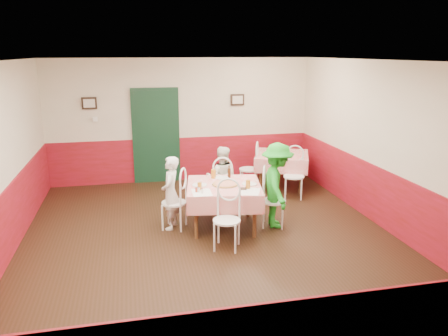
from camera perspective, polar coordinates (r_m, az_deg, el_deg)
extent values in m
plane|color=black|center=(7.14, -1.78, -9.24)|extent=(7.00, 7.00, 0.00)
plane|color=white|center=(6.52, -1.98, 13.83)|extent=(7.00, 7.00, 0.00)
cube|color=beige|center=(10.09, -5.54, 6.19)|extent=(6.00, 0.10, 2.80)
cube|color=beige|center=(3.49, 8.93, -11.19)|extent=(6.00, 0.10, 2.80)
cube|color=beige|center=(7.80, 20.36, 2.73)|extent=(0.10, 7.00, 2.80)
cube|color=maroon|center=(10.26, -5.41, 1.20)|extent=(6.00, 0.03, 1.00)
cube|color=maroon|center=(7.09, -26.45, -6.72)|extent=(0.03, 7.00, 1.00)
cube|color=maroon|center=(8.02, 19.69, -3.56)|extent=(0.03, 7.00, 1.00)
cube|color=black|center=(10.05, -8.86, 4.02)|extent=(0.96, 0.06, 2.10)
cube|color=black|center=(9.95, -17.19, 8.09)|extent=(0.32, 0.03, 0.26)
cube|color=black|center=(10.22, 1.77, 8.91)|extent=(0.32, 0.03, 0.26)
cube|color=white|center=(9.99, -16.46, 6.14)|extent=(0.10, 0.03, 0.10)
cube|color=red|center=(7.48, 0.00, -5.00)|extent=(1.41, 1.41, 0.77)
cube|color=red|center=(9.75, 7.52, -0.34)|extent=(1.46, 1.46, 0.77)
cylinder|color=#B74723|center=(7.33, 0.16, -2.12)|extent=(0.48, 0.48, 0.03)
cylinder|color=white|center=(7.32, -3.20, -2.23)|extent=(0.29, 0.29, 0.01)
cylinder|color=white|center=(7.37, 3.34, -2.11)|extent=(0.29, 0.29, 0.01)
cylinder|color=white|center=(7.73, -0.33, -1.27)|extent=(0.29, 0.29, 0.01)
cylinder|color=#BF7219|center=(7.06, -3.21, -2.40)|extent=(0.08, 0.08, 0.13)
cylinder|color=#BF7219|center=(7.14, 3.15, -2.15)|extent=(0.09, 0.09, 0.14)
cylinder|color=#BF7219|center=(7.70, -1.38, -0.79)|extent=(0.10, 0.10, 0.16)
cylinder|color=#381C0A|center=(7.73, 0.67, -0.57)|extent=(0.06, 0.06, 0.20)
cylinder|color=silver|center=(6.96, -3.33, -2.83)|extent=(0.04, 0.04, 0.09)
cylinder|color=silver|center=(6.90, -2.90, -2.99)|extent=(0.04, 0.04, 0.09)
cylinder|color=#B23319|center=(6.97, -3.64, -2.81)|extent=(0.04, 0.04, 0.09)
cube|color=white|center=(6.95, -2.94, -3.22)|extent=(0.31, 0.41, 0.00)
cube|color=white|center=(7.01, 3.43, -3.07)|extent=(0.43, 0.48, 0.00)
cube|color=black|center=(7.11, 2.48, -2.72)|extent=(0.12, 0.11, 0.02)
imported|color=gray|center=(7.41, -6.98, -3.25)|extent=(0.42, 0.53, 1.25)
imported|color=gray|center=(8.26, -0.30, -1.33)|extent=(0.69, 0.59, 1.22)
imported|color=gray|center=(7.46, 6.93, -2.28)|extent=(0.68, 1.02, 1.46)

